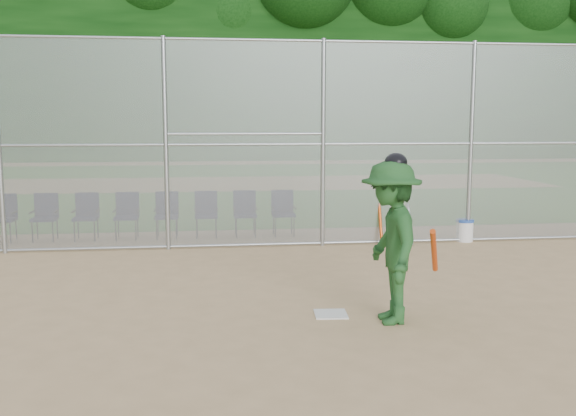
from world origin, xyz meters
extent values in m
plane|color=tan|center=(0.00, 0.00, 0.00)|extent=(100.00, 100.00, 0.00)
plane|color=#306B20|center=(0.00, 18.00, 0.01)|extent=(100.00, 100.00, 0.00)
plane|color=tan|center=(0.00, 18.00, 0.01)|extent=(24.00, 24.00, 0.00)
cube|color=gray|center=(0.00, 5.00, 2.00)|extent=(16.00, 0.02, 4.00)
cylinder|color=#9EA3A8|center=(0.00, 5.00, 3.95)|extent=(16.00, 0.05, 0.05)
cube|color=black|center=(0.00, 35.00, 5.50)|extent=(80.00, 5.00, 11.00)
cube|color=silver|center=(0.29, 0.46, 0.01)|extent=(0.44, 0.44, 0.02)
imported|color=#215223|center=(0.95, 0.11, 0.99)|extent=(0.80, 1.32, 1.98)
ellipsoid|color=black|center=(0.95, 0.11, 1.95)|extent=(0.27, 0.30, 0.23)
cylinder|color=#E54B15|center=(1.35, -0.29, 0.95)|extent=(0.34, 0.65, 0.62)
cylinder|color=white|center=(3.97, 5.07, 0.20)|extent=(0.34, 0.34, 0.40)
cylinder|color=#274DAC|center=(3.97, 5.07, 0.43)|extent=(0.36, 0.36, 0.05)
cylinder|color=#D84C14|center=(2.15, 4.90, 0.41)|extent=(0.06, 0.33, 0.82)
cylinder|color=black|center=(2.45, 4.90, 0.41)|extent=(0.06, 0.36, 0.82)
cylinder|color=#B2B2B7|center=(2.75, 4.90, 0.40)|extent=(0.06, 0.39, 0.81)
camera|label=1|loc=(-1.24, -7.29, 2.44)|focal=40.00mm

